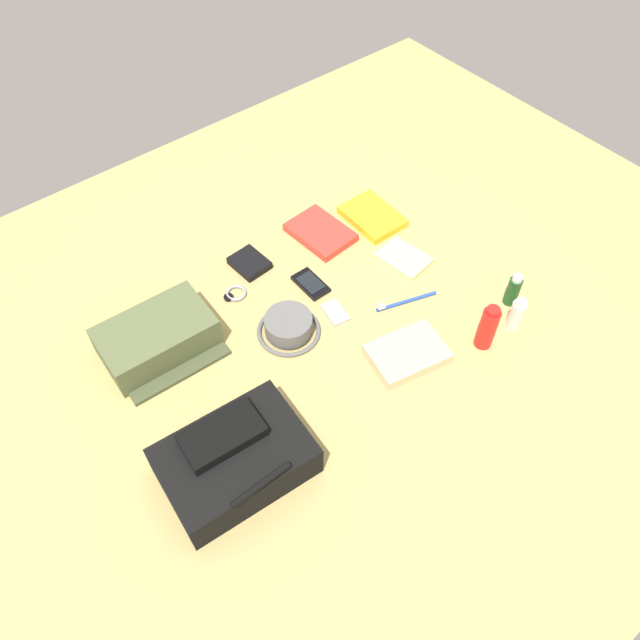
{
  "coord_description": "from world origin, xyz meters",
  "views": [
    {
      "loc": [
        0.67,
        0.83,
        1.38
      ],
      "look_at": [
        0.0,
        0.0,
        0.04
      ],
      "focal_mm": 35.13,
      "sensor_mm": 36.0,
      "label": 1
    }
  ],
  "objects_px": {
    "sunscreen_spray": "(488,327)",
    "media_player": "(335,312)",
    "toothpaste_tube": "(517,314)",
    "cell_phone": "(311,284)",
    "paperback_novel": "(372,217)",
    "toiletry_pouch": "(158,338)",
    "wristwatch": "(235,294)",
    "notepad": "(404,258)",
    "toothbrush": "(403,302)",
    "shampoo_bottle": "(513,290)",
    "backpack": "(235,459)",
    "folded_towel": "(407,354)",
    "bucket_hat": "(289,326)",
    "wallet": "(250,263)",
    "travel_guidebook": "(320,233)"
  },
  "relations": [
    {
      "from": "backpack",
      "to": "toothbrush",
      "type": "bearing_deg",
      "value": -169.42
    },
    {
      "from": "backpack",
      "to": "sunscreen_spray",
      "type": "bearing_deg",
      "value": 170.97
    },
    {
      "from": "shampoo_bottle",
      "to": "cell_phone",
      "type": "distance_m",
      "value": 0.58
    },
    {
      "from": "backpack",
      "to": "paperback_novel",
      "type": "relative_size",
      "value": 1.81
    },
    {
      "from": "sunscreen_spray",
      "to": "travel_guidebook",
      "type": "bearing_deg",
      "value": -82.67
    },
    {
      "from": "notepad",
      "to": "folded_towel",
      "type": "relative_size",
      "value": 0.75
    },
    {
      "from": "toiletry_pouch",
      "to": "bucket_hat",
      "type": "bearing_deg",
      "value": 150.35
    },
    {
      "from": "cell_phone",
      "to": "toothpaste_tube",
      "type": "bearing_deg",
      "value": 126.23
    },
    {
      "from": "cell_phone",
      "to": "wallet",
      "type": "xyz_separation_m",
      "value": [
        0.09,
        -0.18,
        0.01
      ]
    },
    {
      "from": "toiletry_pouch",
      "to": "travel_guidebook",
      "type": "bearing_deg",
      "value": -173.56
    },
    {
      "from": "folded_towel",
      "to": "wristwatch",
      "type": "bearing_deg",
      "value": -63.97
    },
    {
      "from": "sunscreen_spray",
      "to": "backpack",
      "type": "bearing_deg",
      "value": -9.03
    },
    {
      "from": "notepad",
      "to": "toothbrush",
      "type": "bearing_deg",
      "value": 38.14
    },
    {
      "from": "toiletry_pouch",
      "to": "toothpaste_tube",
      "type": "bearing_deg",
      "value": 145.75
    },
    {
      "from": "backpack",
      "to": "folded_towel",
      "type": "xyz_separation_m",
      "value": [
        -0.54,
        0.02,
        -0.04
      ]
    },
    {
      "from": "toothbrush",
      "to": "wristwatch",
      "type": "bearing_deg",
      "value": -42.88
    },
    {
      "from": "media_player",
      "to": "folded_towel",
      "type": "distance_m",
      "value": 0.24
    },
    {
      "from": "sunscreen_spray",
      "to": "toothbrush",
      "type": "height_order",
      "value": "sunscreen_spray"
    },
    {
      "from": "bucket_hat",
      "to": "toiletry_pouch",
      "type": "bearing_deg",
      "value": -29.65
    },
    {
      "from": "sunscreen_spray",
      "to": "media_player",
      "type": "bearing_deg",
      "value": -53.69
    },
    {
      "from": "paperback_novel",
      "to": "notepad",
      "type": "relative_size",
      "value": 1.3
    },
    {
      "from": "cell_phone",
      "to": "wristwatch",
      "type": "distance_m",
      "value": 0.22
    },
    {
      "from": "shampoo_bottle",
      "to": "toothpaste_tube",
      "type": "distance_m",
      "value": 0.09
    },
    {
      "from": "sunscreen_spray",
      "to": "media_player",
      "type": "xyz_separation_m",
      "value": [
        0.25,
        -0.33,
        -0.07
      ]
    },
    {
      "from": "backpack",
      "to": "wristwatch",
      "type": "bearing_deg",
      "value": -123.77
    },
    {
      "from": "toothpaste_tube",
      "to": "paperback_novel",
      "type": "distance_m",
      "value": 0.57
    },
    {
      "from": "toothpaste_tube",
      "to": "bucket_hat",
      "type": "bearing_deg",
      "value": -36.82
    },
    {
      "from": "toothpaste_tube",
      "to": "cell_phone",
      "type": "height_order",
      "value": "toothpaste_tube"
    },
    {
      "from": "backpack",
      "to": "toothpaste_tube",
      "type": "xyz_separation_m",
      "value": [
        -0.85,
        0.13,
        -0.01
      ]
    },
    {
      "from": "cell_phone",
      "to": "toothbrush",
      "type": "height_order",
      "value": "toothbrush"
    },
    {
      "from": "toiletry_pouch",
      "to": "cell_phone",
      "type": "bearing_deg",
      "value": 170.62
    },
    {
      "from": "sunscreen_spray",
      "to": "wallet",
      "type": "relative_size",
      "value": 1.34
    },
    {
      "from": "sunscreen_spray",
      "to": "notepad",
      "type": "bearing_deg",
      "value": -97.95
    },
    {
      "from": "folded_towel",
      "to": "cell_phone",
      "type": "bearing_deg",
      "value": -84.06
    },
    {
      "from": "shampoo_bottle",
      "to": "toothpaste_tube",
      "type": "height_order",
      "value": "shampoo_bottle"
    },
    {
      "from": "media_player",
      "to": "wallet",
      "type": "height_order",
      "value": "wallet"
    },
    {
      "from": "sunscreen_spray",
      "to": "notepad",
      "type": "distance_m",
      "value": 0.37
    },
    {
      "from": "paperback_novel",
      "to": "wristwatch",
      "type": "height_order",
      "value": "paperback_novel"
    },
    {
      "from": "bucket_hat",
      "to": "paperback_novel",
      "type": "distance_m",
      "value": 0.52
    },
    {
      "from": "shampoo_bottle",
      "to": "media_player",
      "type": "distance_m",
      "value": 0.51
    },
    {
      "from": "paperback_novel",
      "to": "wristwatch",
      "type": "bearing_deg",
      "value": -1.42
    },
    {
      "from": "backpack",
      "to": "notepad",
      "type": "relative_size",
      "value": 2.36
    },
    {
      "from": "toiletry_pouch",
      "to": "media_player",
      "type": "height_order",
      "value": "toiletry_pouch"
    },
    {
      "from": "toothpaste_tube",
      "to": "wallet",
      "type": "xyz_separation_m",
      "value": [
        0.44,
        -0.65,
        -0.04
      ]
    },
    {
      "from": "toiletry_pouch",
      "to": "wristwatch",
      "type": "relative_size",
      "value": 4.3
    },
    {
      "from": "shampoo_bottle",
      "to": "wristwatch",
      "type": "relative_size",
      "value": 1.52
    },
    {
      "from": "wristwatch",
      "to": "wallet",
      "type": "height_order",
      "value": "wallet"
    },
    {
      "from": "backpack",
      "to": "bucket_hat",
      "type": "distance_m",
      "value": 0.43
    },
    {
      "from": "notepad",
      "to": "wristwatch",
      "type": "bearing_deg",
      "value": -31.13
    },
    {
      "from": "wallet",
      "to": "toothpaste_tube",
      "type": "bearing_deg",
      "value": 120.25
    }
  ]
}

